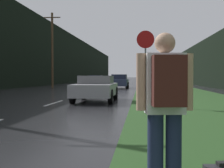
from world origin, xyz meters
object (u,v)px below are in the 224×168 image
(stop_sign, at_px, (145,59))
(car_passing_near, at_px, (96,88))
(car_passing_far, at_px, (119,81))
(hitchhiker_with_backpack, at_px, (165,103))
(car_oncoming, at_px, (96,80))

(stop_sign, height_order, car_passing_near, stop_sign)
(car_passing_near, xyz_separation_m, car_passing_far, (0.00, 16.78, 0.05))
(stop_sign, distance_m, car_passing_near, 3.64)
(hitchhiker_with_backpack, bearing_deg, car_oncoming, 92.24)
(stop_sign, xyz_separation_m, car_passing_far, (-2.42, 19.19, -1.23))
(car_passing_near, bearing_deg, car_passing_far, -90.00)
(car_passing_far, xyz_separation_m, car_oncoming, (-3.62, 8.31, -0.02))
(hitchhiker_with_backpack, relative_size, car_passing_near, 0.39)
(car_passing_near, height_order, car_oncoming, car_oncoming)
(hitchhiker_with_backpack, distance_m, car_passing_near, 12.40)
(stop_sign, relative_size, car_oncoming, 0.73)
(car_passing_near, height_order, car_passing_far, car_passing_far)
(hitchhiker_with_backpack, height_order, car_passing_far, hitchhiker_with_backpack)
(car_oncoming, bearing_deg, stop_sign, -77.62)
(car_passing_near, relative_size, car_oncoming, 1.03)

